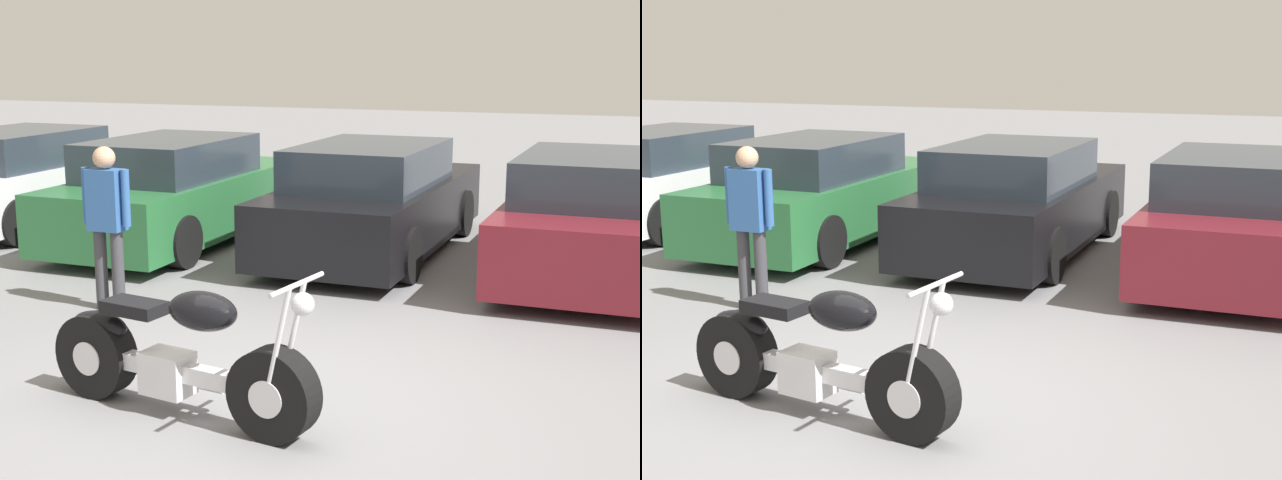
{
  "view_description": "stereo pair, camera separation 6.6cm",
  "coord_description": "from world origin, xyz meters",
  "views": [
    {
      "loc": [
        2.67,
        -5.34,
        2.48
      ],
      "look_at": [
        -0.1,
        1.71,
        0.85
      ],
      "focal_mm": 50.0,
      "sensor_mm": 36.0,
      "label": 1
    },
    {
      "loc": [
        2.73,
        -5.31,
        2.48
      ],
      "look_at": [
        -0.1,
        1.71,
        0.85
      ],
      "focal_mm": 50.0,
      "sensor_mm": 36.0,
      "label": 2
    }
  ],
  "objects": [
    {
      "name": "ground_plane",
      "position": [
        0.0,
        0.0,
        0.0
      ],
      "size": [
        60.0,
        60.0,
        0.0
      ],
      "primitive_type": "plane",
      "color": "slate"
    },
    {
      "name": "motorcycle",
      "position": [
        -0.35,
        -0.33,
        0.41
      ],
      "size": [
        2.15,
        0.76,
        1.08
      ],
      "color": "black",
      "rests_on": "ground_plane"
    },
    {
      "name": "parked_car_white",
      "position": [
        -5.83,
        4.9,
        0.64
      ],
      "size": [
        1.79,
        4.33,
        1.37
      ],
      "color": "white",
      "rests_on": "ground_plane"
    },
    {
      "name": "parked_car_green",
      "position": [
        -3.24,
        4.66,
        0.64
      ],
      "size": [
        1.79,
        4.33,
        1.37
      ],
      "color": "#286B38",
      "rests_on": "ground_plane"
    },
    {
      "name": "parked_car_black",
      "position": [
        -0.65,
        4.95,
        0.64
      ],
      "size": [
        1.79,
        4.33,
        1.37
      ],
      "color": "black",
      "rests_on": "ground_plane"
    },
    {
      "name": "parked_car_maroon",
      "position": [
        1.93,
        4.85,
        0.64
      ],
      "size": [
        1.79,
        4.33,
        1.37
      ],
      "color": "maroon",
      "rests_on": "ground_plane"
    },
    {
      "name": "person_standing",
      "position": [
        -2.26,
        1.66,
        0.93
      ],
      "size": [
        0.52,
        0.21,
        1.59
      ],
      "color": "#38383D",
      "rests_on": "ground_plane"
    }
  ]
}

